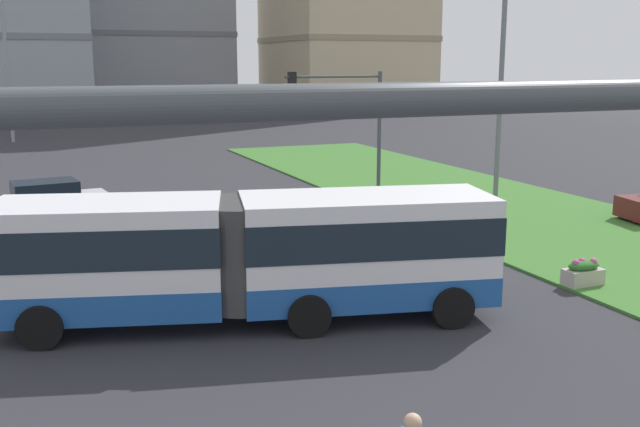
{
  "coord_description": "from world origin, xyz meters",
  "views": [
    {
      "loc": [
        -6.97,
        -4.85,
        6.15
      ],
      "look_at": [
        0.26,
        12.61,
        2.2
      ],
      "focal_mm": 41.04,
      "sensor_mm": 36.0,
      "label": 1
    }
  ],
  "objects": [
    {
      "name": "car_white_van",
      "position": [
        -6.04,
        25.14,
        0.75
      ],
      "size": [
        4.59,
        2.46,
        1.58
      ],
      "color": "silver",
      "rests_on": "ground"
    },
    {
      "name": "streetlight_median",
      "position": [
        9.09,
        17.08,
        5.13
      ],
      "size": [
        0.7,
        0.28,
        9.36
      ],
      "color": "slate",
      "rests_on": "ground"
    },
    {
      "name": "flower_planter_3",
      "position": [
        7.19,
        10.31,
        0.43
      ],
      "size": [
        1.1,
        0.56,
        0.74
      ],
      "color": "#B7AD9E",
      "rests_on": "grass_median"
    },
    {
      "name": "traffic_light_far_right",
      "position": [
        5.38,
        22.0,
        3.99
      ],
      "size": [
        4.19,
        0.28,
        5.74
      ],
      "color": "#474C51",
      "rests_on": "ground"
    },
    {
      "name": "articulated_bus",
      "position": [
        -2.1,
        11.32,
        1.65
      ],
      "size": [
        12.04,
        5.39,
        3.0
      ],
      "color": "white",
      "rests_on": "ground"
    }
  ]
}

